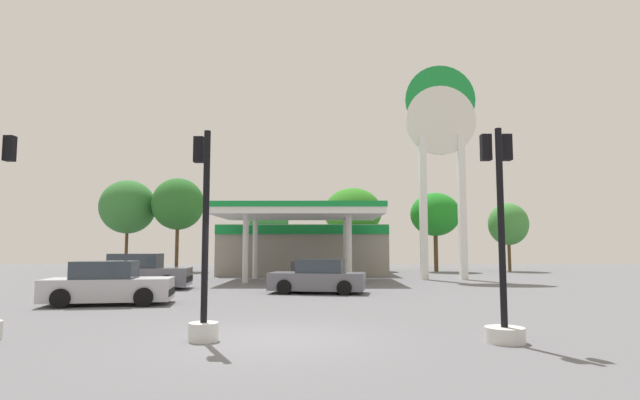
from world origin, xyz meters
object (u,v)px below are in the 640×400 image
object	(u,v)px
tree_1	(178,204)
tree_3	(353,212)
car_1	(318,278)
car_2	(109,285)
car_0	(139,273)
tree_2	(269,222)
station_pole_sign	(441,140)
tree_5	(508,224)
tree_0	(128,207)
traffic_signal_0	(204,275)
traffic_signal_1	(502,273)
tree_4	(435,215)

from	to	relation	value
tree_1	tree_3	size ratio (longest dim) A/B	1.10
car_1	car_2	size ratio (longest dim) A/B	0.97
car_0	tree_1	bearing A→B (deg)	100.57
tree_1	tree_2	xyz separation A→B (m)	(7.35, -0.16, -1.48)
station_pole_sign	tree_5	xyz separation A→B (m)	(7.65, 10.18, -4.72)
station_pole_sign	tree_0	xyz separation A→B (m)	(-23.20, 10.20, -3.30)
traffic_signal_0	traffic_signal_1	xyz separation A→B (m)	(6.30, -0.11, 0.05)
car_2	tree_3	size ratio (longest dim) A/B	0.64
tree_5	traffic_signal_1	bearing A→B (deg)	-110.25
tree_0	station_pole_sign	bearing A→B (deg)	-23.74
tree_4	tree_5	world-z (taller)	tree_4
traffic_signal_0	tree_1	bearing A→B (deg)	107.24
car_0	tree_5	bearing A→B (deg)	36.22
car_2	tree_4	world-z (taller)	tree_4
traffic_signal_1	tree_5	world-z (taller)	tree_5
tree_3	car_1	bearing A→B (deg)	-97.55
car_2	tree_4	distance (m)	28.43
tree_2	tree_3	size ratio (longest dim) A/B	0.76
traffic_signal_1	car_2	bearing A→B (deg)	148.83
tree_2	car_1	bearing A→B (deg)	-77.41
car_0	car_1	distance (m)	8.58
car_1	traffic_signal_0	distance (m)	11.19
car_0	tree_5	xyz separation A→B (m)	(23.49, 17.20, 3.02)
car_0	tree_5	distance (m)	29.27
tree_4	tree_1	bearing A→B (deg)	-179.97
traffic_signal_0	station_pole_sign	bearing A→B (deg)	63.79
tree_1	car_1	bearing A→B (deg)	-58.40
car_1	tree_4	bearing A→B (deg)	63.87
tree_3	tree_4	distance (m)	6.65
station_pole_sign	tree_5	world-z (taller)	station_pole_sign
tree_0	tree_2	distance (m)	11.67
car_1	tree_2	bearing A→B (deg)	102.59
tree_0	tree_5	bearing A→B (deg)	-0.05
tree_0	tree_1	distance (m)	4.26
car_0	tree_2	bearing A→B (deg)	75.72
car_2	tree_5	distance (m)	32.46
car_1	traffic_signal_0	world-z (taller)	traffic_signal_0
station_pole_sign	car_2	size ratio (longest dim) A/B	3.01
car_0	traffic_signal_1	distance (m)	17.92
station_pole_sign	tree_2	distance (m)	15.73
car_1	tree_3	bearing A→B (deg)	82.45
car_0	tree_2	xyz separation A→B (m)	(4.22, 16.59, 3.14)
car_0	traffic_signal_0	xyz separation A→B (m)	(6.06, -12.85, 0.63)
tree_4	car_0	bearing A→B (deg)	-136.27
traffic_signal_0	car_1	bearing A→B (deg)	78.12
car_0	tree_0	size ratio (longest dim) A/B	0.65
tree_3	tree_0	bearing A→B (deg)	-177.24
car_0	tree_1	xyz separation A→B (m)	(-3.12, 16.75, 4.62)
tree_0	tree_5	size ratio (longest dim) A/B	1.35
car_2	tree_1	bearing A→B (deg)	100.77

